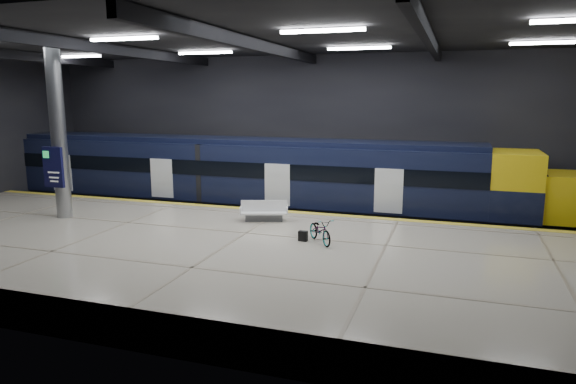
% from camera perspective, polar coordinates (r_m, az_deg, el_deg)
% --- Properties ---
extents(ground, '(30.00, 30.00, 0.00)m').
position_cam_1_polar(ground, '(19.79, -3.50, -6.91)').
color(ground, black).
rests_on(ground, ground).
extents(room_shell, '(30.10, 16.10, 8.05)m').
position_cam_1_polar(room_shell, '(18.88, -3.70, 9.89)').
color(room_shell, black).
rests_on(room_shell, ground).
extents(platform, '(30.00, 11.00, 1.10)m').
position_cam_1_polar(platform, '(17.44, -6.58, -7.50)').
color(platform, beige).
rests_on(platform, ground).
extents(safety_strip, '(30.00, 0.40, 0.01)m').
position_cam_1_polar(safety_strip, '(21.99, -0.88, -2.12)').
color(safety_strip, yellow).
rests_on(safety_strip, platform).
extents(rails, '(30.00, 1.52, 0.16)m').
position_cam_1_polar(rails, '(24.77, 1.21, -3.11)').
color(rails, gray).
rests_on(rails, ground).
extents(train, '(29.40, 2.84, 3.79)m').
position_cam_1_polar(train, '(24.96, -2.73, 1.62)').
color(train, black).
rests_on(train, ground).
extents(bench, '(2.02, 1.33, 0.83)m').
position_cam_1_polar(bench, '(20.26, -2.67, -2.41)').
color(bench, '#595B60').
rests_on(bench, platform).
extents(bicycle, '(1.46, 1.62, 0.85)m').
position_cam_1_polar(bicycle, '(17.25, 3.60, -4.26)').
color(bicycle, '#99999E').
rests_on(bicycle, platform).
extents(pannier_bag, '(0.31, 0.20, 0.35)m').
position_cam_1_polar(pannier_bag, '(17.48, 1.68, -4.91)').
color(pannier_bag, black).
rests_on(pannier_bag, platform).
extents(info_column, '(0.90, 0.78, 6.90)m').
position_cam_1_polar(info_column, '(22.37, -24.19, 5.87)').
color(info_column, '#9EA0A5').
rests_on(info_column, platform).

